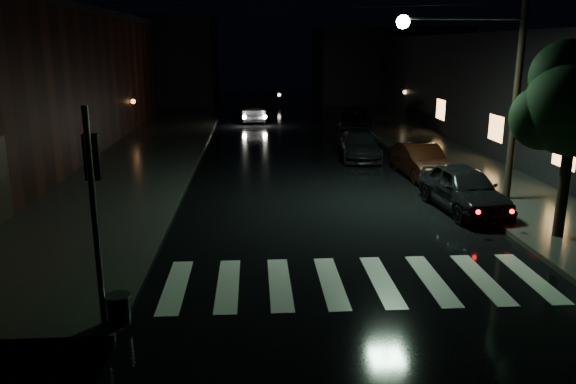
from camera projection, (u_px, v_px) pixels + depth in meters
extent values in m
plane|color=black|center=(227.00, 294.00, 12.48)|extent=(120.00, 120.00, 0.00)
cube|color=#282826|center=(131.00, 165.00, 25.69)|extent=(6.00, 44.00, 0.15)
cube|color=#282826|center=(452.00, 161.00, 26.57)|extent=(4.00, 44.00, 0.15)
cube|color=black|center=(558.00, 91.00, 30.11)|extent=(10.00, 40.00, 6.00)
cube|color=black|center=(143.00, 60.00, 54.33)|extent=(14.00, 10.00, 8.00)
cube|color=black|center=(387.00, 65.00, 55.87)|extent=(14.00, 10.00, 7.00)
cube|color=beige|center=(356.00, 282.00, 13.14)|extent=(9.00, 3.00, 0.01)
cylinder|color=slate|center=(95.00, 220.00, 10.33)|extent=(0.12, 0.12, 4.20)
cylinder|color=black|center=(119.00, 310.00, 10.81)|extent=(0.44, 0.44, 0.55)
cylinder|color=slate|center=(118.00, 296.00, 10.74)|extent=(0.48, 0.48, 0.04)
cube|color=black|center=(92.00, 157.00, 10.21)|extent=(0.28, 0.16, 0.85)
sphere|color=#0CFF33|center=(95.00, 169.00, 10.36)|extent=(0.20, 0.20, 0.20)
cylinder|color=black|center=(564.00, 184.00, 15.51)|extent=(0.30, 0.30, 3.00)
sphere|color=black|center=(574.00, 108.00, 14.97)|extent=(2.60, 2.60, 2.60)
sphere|color=black|center=(543.00, 117.00, 15.40)|extent=(1.80, 1.80, 1.80)
sphere|color=black|center=(567.00, 76.00, 15.25)|extent=(2.00, 2.00, 2.00)
cylinder|color=black|center=(518.00, 83.00, 18.75)|extent=(0.24, 0.24, 8.00)
cylinder|color=slate|center=(464.00, 19.00, 18.11)|extent=(4.00, 0.08, 0.08)
sphere|color=#BFFFD8|center=(403.00, 22.00, 18.02)|extent=(0.44, 0.44, 0.44)
imported|color=black|center=(464.00, 189.00, 18.65)|extent=(2.17, 4.56, 1.51)
imported|color=black|center=(421.00, 161.00, 23.37)|extent=(1.69, 4.27, 1.38)
imported|color=black|center=(360.00, 145.00, 27.39)|extent=(2.19, 4.68, 1.32)
imported|color=black|center=(354.00, 117.00, 37.98)|extent=(2.58, 4.80, 1.28)
imported|color=black|center=(253.00, 111.00, 40.63)|extent=(1.80, 4.69, 1.53)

